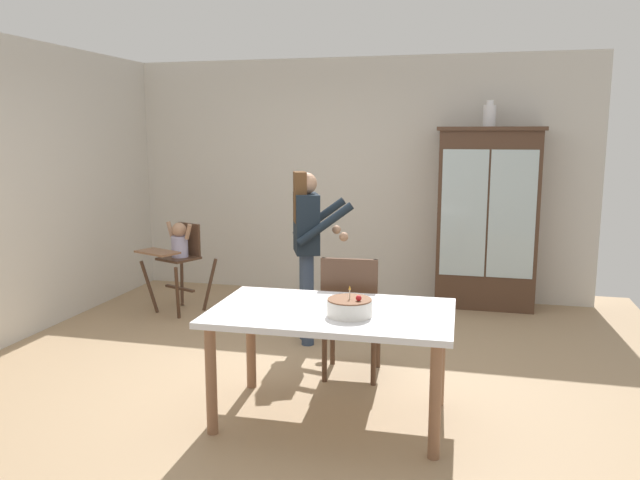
{
  "coord_description": "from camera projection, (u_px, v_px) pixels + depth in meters",
  "views": [
    {
      "loc": [
        1.35,
        -4.43,
        1.86
      ],
      "look_at": [
        0.07,
        0.7,
        0.95
      ],
      "focal_mm": 34.94,
      "sensor_mm": 36.0,
      "label": 1
    }
  ],
  "objects": [
    {
      "name": "birthday_cake",
      "position": [
        350.0,
        307.0,
        3.85
      ],
      "size": [
        0.28,
        0.28,
        0.19
      ],
      "color": "white",
      "rests_on": "dining_table"
    },
    {
      "name": "dining_chair_far_side",
      "position": [
        351.0,
        309.0,
        4.67
      ],
      "size": [
        0.47,
        0.47,
        0.96
      ],
      "rotation": [
        0.0,
        0.0,
        3.2
      ],
      "color": "#4C3323",
      "rests_on": "ground_plane"
    },
    {
      "name": "china_cabinet",
      "position": [
        487.0,
        218.0,
        6.62
      ],
      "size": [
        1.08,
        0.48,
        1.93
      ],
      "color": "#4C3323",
      "rests_on": "ground_plane"
    },
    {
      "name": "ceramic_vase",
      "position": [
        490.0,
        115.0,
        6.44
      ],
      "size": [
        0.13,
        0.13,
        0.27
      ],
      "color": "white",
      "rests_on": "china_cabinet"
    },
    {
      "name": "high_chair_with_toddler",
      "position": [
        179.0,
        251.0,
        6.47
      ],
      "size": [
        0.75,
        0.82,
        0.95
      ],
      "rotation": [
        0.0,
        0.0,
        -0.4
      ],
      "color": "#4C3323",
      "rests_on": "ground_plane"
    },
    {
      "name": "ground_plane",
      "position": [
        289.0,
        374.0,
        4.87
      ],
      "size": [
        6.24,
        6.24,
        0.0
      ],
      "primitive_type": "plane",
      "color": "tan"
    },
    {
      "name": "adult_person",
      "position": [
        307.0,
        236.0,
        5.47
      ],
      "size": [
        0.63,
        0.62,
        1.53
      ],
      "rotation": [
        0.0,
        0.0,
        1.94
      ],
      "color": "#33425B",
      "rests_on": "ground_plane"
    },
    {
      "name": "wall_back",
      "position": [
        354.0,
        178.0,
        7.16
      ],
      "size": [
        5.32,
        0.06,
        2.7
      ],
      "primitive_type": "cube",
      "color": "beige",
      "rests_on": "ground_plane"
    },
    {
      "name": "dining_table",
      "position": [
        332.0,
        324.0,
        4.0
      ],
      "size": [
        1.56,
        0.95,
        0.74
      ],
      "color": "silver",
      "rests_on": "ground_plane"
    }
  ]
}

